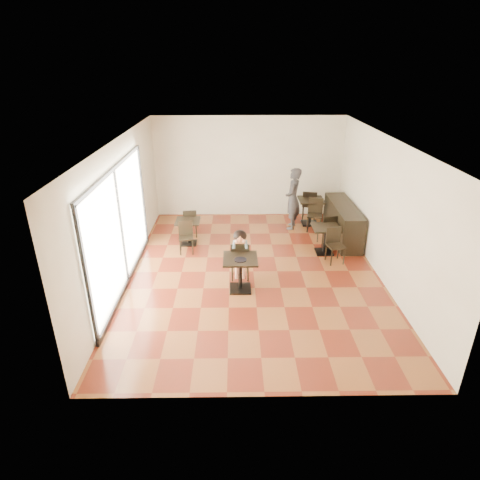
{
  "coord_description": "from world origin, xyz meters",
  "views": [
    {
      "loc": [
        -0.45,
        -8.63,
        4.75
      ],
      "look_at": [
        -0.33,
        -0.33,
        1.0
      ],
      "focal_mm": 30.0,
      "sensor_mm": 36.0,
      "label": 1
    }
  ],
  "objects_px": {
    "cafe_table_back": "(310,212)",
    "chair_back_b": "(315,215)",
    "child_chair": "(240,259)",
    "chair_left_a": "(190,222)",
    "cafe_table_left": "(188,232)",
    "chair_back_a": "(309,205)",
    "adult_patron": "(293,199)",
    "chair_left_b": "(186,238)",
    "child": "(240,255)",
    "chair_mid_b": "(336,246)",
    "cafe_table_mid": "(325,240)",
    "chair_mid_a": "(327,229)",
    "child_table": "(240,274)"
  },
  "relations": [
    {
      "from": "chair_mid_a",
      "to": "cafe_table_left",
      "type": "bearing_deg",
      "value": -12.86
    },
    {
      "from": "child_table",
      "to": "child",
      "type": "bearing_deg",
      "value": 90.0
    },
    {
      "from": "chair_back_b",
      "to": "child_table",
      "type": "bearing_deg",
      "value": -111.41
    },
    {
      "from": "cafe_table_mid",
      "to": "chair_back_a",
      "type": "bearing_deg",
      "value": 90.0
    },
    {
      "from": "child_chair",
      "to": "chair_back_a",
      "type": "xyz_separation_m",
      "value": [
        2.28,
        3.78,
        0.01
      ]
    },
    {
      "from": "child",
      "to": "chair_left_a",
      "type": "distance_m",
      "value": 2.87
    },
    {
      "from": "chair_mid_b",
      "to": "chair_back_b",
      "type": "relative_size",
      "value": 0.91
    },
    {
      "from": "chair_mid_b",
      "to": "chair_left_b",
      "type": "relative_size",
      "value": 1.06
    },
    {
      "from": "child_table",
      "to": "chair_back_b",
      "type": "relative_size",
      "value": 0.81
    },
    {
      "from": "adult_patron",
      "to": "chair_left_b",
      "type": "distance_m",
      "value": 3.52
    },
    {
      "from": "chair_back_a",
      "to": "chair_back_b",
      "type": "xyz_separation_m",
      "value": [
        0.0,
        -0.95,
        0.0
      ]
    },
    {
      "from": "child_chair",
      "to": "cafe_table_mid",
      "type": "height_order",
      "value": "child_chair"
    },
    {
      "from": "chair_back_b",
      "to": "chair_left_b",
      "type": "bearing_deg",
      "value": -146.05
    },
    {
      "from": "cafe_table_mid",
      "to": "chair_left_a",
      "type": "relative_size",
      "value": 0.88
    },
    {
      "from": "cafe_table_back",
      "to": "chair_left_b",
      "type": "relative_size",
      "value": 0.96
    },
    {
      "from": "cafe_table_mid",
      "to": "cafe_table_back",
      "type": "bearing_deg",
      "value": 90.91
    },
    {
      "from": "adult_patron",
      "to": "chair_left_b",
      "type": "relative_size",
      "value": 2.2
    },
    {
      "from": "chair_mid_b",
      "to": "chair_left_a",
      "type": "xyz_separation_m",
      "value": [
        -3.85,
        1.73,
        -0.02
      ]
    },
    {
      "from": "chair_mid_b",
      "to": "chair_mid_a",
      "type": "bearing_deg",
      "value": 78.27
    },
    {
      "from": "chair_mid_b",
      "to": "chair_back_b",
      "type": "bearing_deg",
      "value": 82.43
    },
    {
      "from": "chair_mid_a",
      "to": "chair_back_b",
      "type": "distance_m",
      "value": 0.99
    },
    {
      "from": "child_table",
      "to": "chair_left_b",
      "type": "distance_m",
      "value": 2.4
    },
    {
      "from": "chair_mid_a",
      "to": "chair_back_b",
      "type": "bearing_deg",
      "value": -92.93
    },
    {
      "from": "adult_patron",
      "to": "chair_back_b",
      "type": "height_order",
      "value": "adult_patron"
    },
    {
      "from": "cafe_table_back",
      "to": "chair_mid_b",
      "type": "xyz_separation_m",
      "value": [
        0.18,
        -2.62,
        0.04
      ]
    },
    {
      "from": "cafe_table_back",
      "to": "chair_left_a",
      "type": "relative_size",
      "value": 0.96
    },
    {
      "from": "child_table",
      "to": "child_chair",
      "type": "bearing_deg",
      "value": 90.0
    },
    {
      "from": "child_chair",
      "to": "cafe_table_back",
      "type": "xyz_separation_m",
      "value": [
        2.25,
        3.39,
        -0.07
      ]
    },
    {
      "from": "child_chair",
      "to": "cafe_table_back",
      "type": "distance_m",
      "value": 4.06
    },
    {
      "from": "child",
      "to": "cafe_table_left",
      "type": "height_order",
      "value": "child"
    },
    {
      "from": "chair_mid_a",
      "to": "chair_left_a",
      "type": "relative_size",
      "value": 1.06
    },
    {
      "from": "child",
      "to": "cafe_table_left",
      "type": "relative_size",
      "value": 1.71
    },
    {
      "from": "chair_mid_b",
      "to": "chair_back_a",
      "type": "relative_size",
      "value": 0.91
    },
    {
      "from": "cafe_table_left",
      "to": "chair_left_a",
      "type": "height_order",
      "value": "chair_left_a"
    },
    {
      "from": "cafe_table_back",
      "to": "chair_back_b",
      "type": "bearing_deg",
      "value": -86.56
    },
    {
      "from": "chair_left_b",
      "to": "cafe_table_left",
      "type": "bearing_deg",
      "value": 83.62
    },
    {
      "from": "child_table",
      "to": "chair_mid_a",
      "type": "distance_m",
      "value": 3.43
    },
    {
      "from": "child_chair",
      "to": "chair_left_a",
      "type": "height_order",
      "value": "child_chair"
    },
    {
      "from": "cafe_table_left",
      "to": "child_table",
      "type": "bearing_deg",
      "value": -60.37
    },
    {
      "from": "cafe_table_mid",
      "to": "cafe_table_left",
      "type": "xyz_separation_m",
      "value": [
        -3.7,
        0.63,
        -0.02
      ]
    },
    {
      "from": "adult_patron",
      "to": "chair_mid_b",
      "type": "xyz_separation_m",
      "value": [
        0.8,
        -2.32,
        -0.48
      ]
    },
    {
      "from": "chair_left_a",
      "to": "adult_patron",
      "type": "bearing_deg",
      "value": -175.29
    },
    {
      "from": "child",
      "to": "chair_back_b",
      "type": "height_order",
      "value": "child"
    },
    {
      "from": "adult_patron",
      "to": "chair_left_b",
      "type": "height_order",
      "value": "adult_patron"
    },
    {
      "from": "adult_patron",
      "to": "cafe_table_mid",
      "type": "relative_size",
      "value": 2.5
    },
    {
      "from": "cafe_table_mid",
      "to": "chair_back_a",
      "type": "relative_size",
      "value": 0.76
    },
    {
      "from": "child_chair",
      "to": "chair_left_a",
      "type": "bearing_deg",
      "value": -60.37
    },
    {
      "from": "chair_left_b",
      "to": "chair_back_b",
      "type": "relative_size",
      "value": 0.86
    },
    {
      "from": "chair_left_b",
      "to": "chair_mid_b",
      "type": "bearing_deg",
      "value": -15.63
    },
    {
      "from": "cafe_table_left",
      "to": "chair_back_a",
      "type": "bearing_deg",
      "value": 26.51
    }
  ]
}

